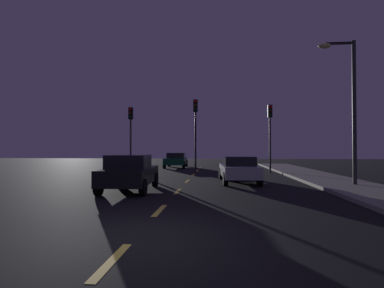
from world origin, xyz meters
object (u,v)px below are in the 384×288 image
at_px(traffic_signal_right, 270,125).
at_px(car_stopped_ahead, 238,169).
at_px(traffic_signal_center, 195,122).
at_px(car_adjacent_lane, 130,172).
at_px(street_lamp_right, 348,99).
at_px(traffic_signal_left, 131,127).
at_px(car_oncoming_far, 176,160).

relative_size(traffic_signal_right, car_stopped_ahead, 1.14).
distance_m(traffic_signal_center, car_adjacent_lane, 10.28).
xyz_separation_m(traffic_signal_right, street_lamp_right, (2.16, -7.73, 0.58)).
distance_m(traffic_signal_center, traffic_signal_right, 5.39).
distance_m(traffic_signal_left, car_adjacent_lane, 10.39).
height_order(car_oncoming_far, street_lamp_right, street_lamp_right).
height_order(traffic_signal_left, traffic_signal_right, traffic_signal_right).
bearing_deg(car_adjacent_lane, street_lamp_right, 11.22).
height_order(traffic_signal_center, car_oncoming_far, traffic_signal_center).
bearing_deg(car_oncoming_far, car_adjacent_lane, -89.13).
xyz_separation_m(car_oncoming_far, street_lamp_right, (9.80, -13.51, 3.31)).
bearing_deg(traffic_signal_left, car_oncoming_far, 65.64).
height_order(traffic_signal_right, car_oncoming_far, traffic_signal_right).
relative_size(traffic_signal_left, car_oncoming_far, 1.14).
relative_size(car_stopped_ahead, car_adjacent_lane, 1.10).
bearing_deg(car_stopped_ahead, traffic_signal_left, 141.02).
bearing_deg(car_oncoming_far, traffic_signal_right, -37.14).
height_order(traffic_signal_left, street_lamp_right, street_lamp_right).
bearing_deg(traffic_signal_center, car_adjacent_lane, -101.87).
bearing_deg(traffic_signal_right, street_lamp_right, -74.37).
bearing_deg(car_oncoming_far, traffic_signal_center, -68.67).
bearing_deg(car_adjacent_lane, traffic_signal_left, 106.51).
height_order(car_adjacent_lane, street_lamp_right, street_lamp_right).
xyz_separation_m(traffic_signal_center, car_oncoming_far, (-2.26, 5.78, -3.02)).
xyz_separation_m(traffic_signal_left, traffic_signal_center, (4.88, 0.00, 0.33)).
bearing_deg(street_lamp_right, traffic_signal_right, 105.63).
distance_m(traffic_signal_left, street_lamp_right, 14.64).
bearing_deg(car_stopped_ahead, street_lamp_right, -18.27).
bearing_deg(traffic_signal_right, car_stopped_ahead, -113.56).
distance_m(car_stopped_ahead, street_lamp_right, 6.08).
xyz_separation_m(car_stopped_ahead, car_adjacent_lane, (-4.73, -3.49, 0.05)).
bearing_deg(traffic_signal_center, car_stopped_ahead, -66.22).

